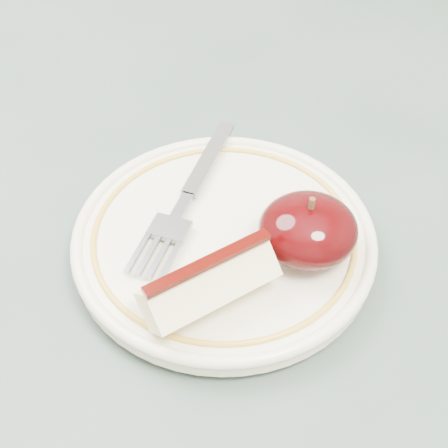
{
  "coord_description": "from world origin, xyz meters",
  "views": [
    {
      "loc": [
        -0.02,
        -0.32,
        1.09
      ],
      "look_at": [
        -0.02,
        -0.03,
        0.78
      ],
      "focal_mm": 50.0,
      "sensor_mm": 36.0,
      "label": 1
    }
  ],
  "objects_px": {
    "apple_half": "(308,230)",
    "plate": "(224,238)",
    "fork": "(188,196)",
    "table": "(249,292)"
  },
  "relations": [
    {
      "from": "apple_half",
      "to": "plate",
      "type": "bearing_deg",
      "value": 165.69
    },
    {
      "from": "apple_half",
      "to": "fork",
      "type": "bearing_deg",
      "value": 150.62
    },
    {
      "from": "plate",
      "to": "apple_half",
      "type": "bearing_deg",
      "value": -14.31
    },
    {
      "from": "table",
      "to": "plate",
      "type": "distance_m",
      "value": 0.11
    },
    {
      "from": "fork",
      "to": "plate",
      "type": "bearing_deg",
      "value": -122.02
    },
    {
      "from": "table",
      "to": "apple_half",
      "type": "relative_size",
      "value": 13.59
    },
    {
      "from": "apple_half",
      "to": "fork",
      "type": "distance_m",
      "value": 0.1
    },
    {
      "from": "apple_half",
      "to": "table",
      "type": "bearing_deg",
      "value": 128.2
    },
    {
      "from": "table",
      "to": "fork",
      "type": "height_order",
      "value": "fork"
    },
    {
      "from": "plate",
      "to": "table",
      "type": "bearing_deg",
      "value": 55.01
    }
  ]
}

